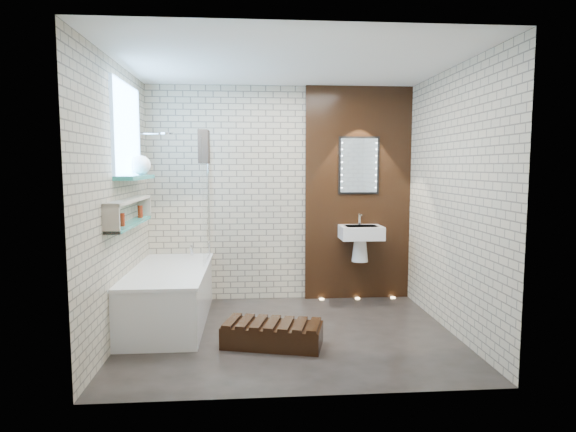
{
  "coord_description": "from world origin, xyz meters",
  "views": [
    {
      "loc": [
        -0.37,
        -4.59,
        1.64
      ],
      "look_at": [
        0.0,
        0.15,
        1.15
      ],
      "focal_mm": 30.19,
      "sensor_mm": 36.0,
      "label": 1
    }
  ],
  "objects": [
    {
      "name": "ground",
      "position": [
        0.0,
        0.0,
        0.0
      ],
      "size": [
        3.2,
        3.2,
        0.0
      ],
      "primitive_type": "plane",
      "color": "black",
      "rests_on": "ground"
    },
    {
      "name": "room_shell",
      "position": [
        0.0,
        0.0,
        1.3
      ],
      "size": [
        3.24,
        3.2,
        2.6
      ],
      "color": "#BFB298",
      "rests_on": "ground"
    },
    {
      "name": "walnut_panel",
      "position": [
        0.95,
        1.27,
        1.3
      ],
      "size": [
        1.3,
        0.06,
        2.6
      ],
      "primitive_type": "cube",
      "color": "black",
      "rests_on": "ground"
    },
    {
      "name": "clerestory_window",
      "position": [
        -1.57,
        0.35,
        1.9
      ],
      "size": [
        0.18,
        1.0,
        0.94
      ],
      "color": "#7FADE0",
      "rests_on": "room_shell"
    },
    {
      "name": "display_niche",
      "position": [
        -1.53,
        0.15,
        1.2
      ],
      "size": [
        0.14,
        1.3,
        0.26
      ],
      "color": "teal",
      "rests_on": "room_shell"
    },
    {
      "name": "bathtub",
      "position": [
        -1.22,
        0.45,
        0.29
      ],
      "size": [
        0.79,
        1.74,
        0.7
      ],
      "color": "white",
      "rests_on": "ground"
    },
    {
      "name": "bath_screen",
      "position": [
        -0.87,
        0.89,
        1.28
      ],
      "size": [
        0.01,
        0.78,
        1.4
      ],
      "primitive_type": "cube",
      "color": "white",
      "rests_on": "bathtub"
    },
    {
      "name": "towel",
      "position": [
        -0.87,
        0.78,
        1.85
      ],
      "size": [
        0.11,
        0.28,
        0.36
      ],
      "primitive_type": "cube",
      "color": "black",
      "rests_on": "bath_screen"
    },
    {
      "name": "shower_head",
      "position": [
        -1.3,
        0.95,
        2.0
      ],
      "size": [
        0.18,
        0.18,
        0.02
      ],
      "primitive_type": "cylinder",
      "color": "silver",
      "rests_on": "room_shell"
    },
    {
      "name": "washbasin",
      "position": [
        0.95,
        1.07,
        0.79
      ],
      "size": [
        0.5,
        0.36,
        0.58
      ],
      "color": "white",
      "rests_on": "walnut_panel"
    },
    {
      "name": "led_mirror",
      "position": [
        0.95,
        1.23,
        1.65
      ],
      "size": [
        0.5,
        0.02,
        0.7
      ],
      "color": "black",
      "rests_on": "walnut_panel"
    },
    {
      "name": "walnut_step",
      "position": [
        -0.18,
        -0.3,
        0.1
      ],
      "size": [
        0.96,
        0.61,
        0.2
      ],
      "primitive_type": "cube",
      "rotation": [
        0.0,
        0.0,
        -0.25
      ],
      "color": "black",
      "rests_on": "ground"
    },
    {
      "name": "niche_bottles",
      "position": [
        -1.53,
        0.24,
        1.16
      ],
      "size": [
        0.05,
        0.79,
        0.13
      ],
      "color": "maroon",
      "rests_on": "display_niche"
    },
    {
      "name": "sill_vases",
      "position": [
        -1.5,
        0.55,
        1.65
      ],
      "size": [
        0.2,
        0.2,
        0.2
      ],
      "color": "white",
      "rests_on": "clerestory_window"
    },
    {
      "name": "floor_uplights",
      "position": [
        0.95,
        1.2,
        0.01
      ],
      "size": [
        0.96,
        0.06,
        0.01
      ],
      "color": "#FFD899",
      "rests_on": "ground"
    }
  ]
}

